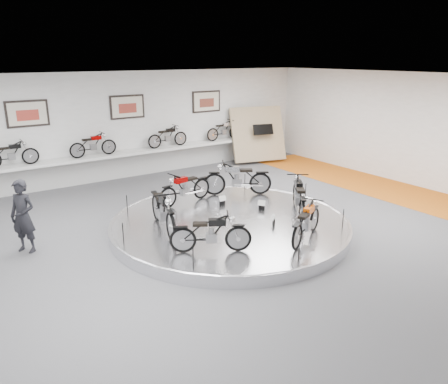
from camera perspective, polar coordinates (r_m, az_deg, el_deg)
floor at (r=11.69m, az=1.61°, el=-5.44°), size 16.00×16.00×0.00m
ceiling at (r=10.78m, az=1.79°, el=14.55°), size 16.00×16.00×0.00m
wall_back at (r=17.12m, az=-12.41°, el=8.49°), size 16.00×0.00×16.00m
wall_right at (r=16.98m, az=24.26°, el=7.30°), size 0.00×14.00×14.00m
orange_carpet_strip at (r=16.41m, az=21.18°, el=0.17°), size 2.40×12.60×0.01m
dado_band at (r=17.38m, az=-12.08°, el=3.76°), size 15.68×0.04×1.10m
display_platform at (r=11.86m, az=0.76°, el=-4.31°), size 6.40×6.40×0.30m
platform_rim at (r=11.81m, az=0.76°, el=-3.77°), size 6.40×6.40×0.10m
shelf at (r=17.02m, az=-11.80°, el=5.05°), size 11.00×0.55×0.10m
poster_left at (r=16.01m, az=-24.29°, el=9.31°), size 1.35×0.06×0.88m
poster_center at (r=16.99m, az=-12.51°, el=10.80°), size 1.35×0.06×0.88m
poster_right at (r=18.59m, az=-2.30°, el=11.73°), size 1.35×0.06×0.88m
display_panel at (r=19.31m, az=4.45°, el=7.55°), size 2.56×1.52×2.30m
shelf_bike_a at (r=15.85m, az=-26.01°, el=4.28°), size 1.22×0.43×0.73m
shelf_bike_b at (r=16.44m, az=-16.72°, el=5.73°), size 1.22×0.43×0.73m
shelf_bike_c at (r=17.56m, az=-7.36°, el=7.03°), size 1.22×0.43×0.73m
shelf_bike_d at (r=18.93m, az=-0.02°, el=7.92°), size 1.22×0.43×0.73m
bike_a at (r=13.74m, az=1.77°, el=1.79°), size 1.90×1.51×1.08m
bike_b at (r=13.00m, az=-5.11°, el=0.55°), size 1.71×0.86×0.96m
bike_c at (r=11.00m, az=-7.99°, el=-2.31°), size 1.07×1.99×1.11m
bike_d at (r=9.75m, az=-1.76°, el=-5.38°), size 1.62×1.27×0.92m
bike_e at (r=10.56m, az=10.71°, el=-3.83°), size 1.66×1.20×0.93m
bike_f at (r=12.21m, az=9.75°, el=-0.55°), size 1.57×1.81×1.05m
visitor at (r=11.40m, az=-24.76°, el=-2.91°), size 0.75×0.77×1.79m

